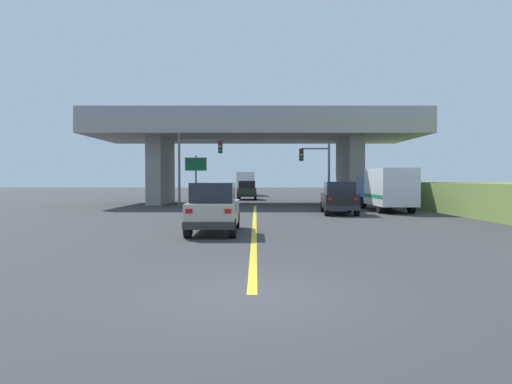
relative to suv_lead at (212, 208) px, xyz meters
name	(u,v)px	position (x,y,z in m)	size (l,w,h in m)	color
ground	(253,204)	(1.61, 21.45, -1.01)	(160.00, 160.00, 0.00)	#353538
overpass_bridge	(253,140)	(1.61, 21.45, 4.67)	(28.09, 10.38, 7.86)	gray
lane_divider_stripe	(253,222)	(1.61, 4.45, -1.01)	(0.20, 27.82, 0.01)	yellow
suv_lead	(212,208)	(0.00, 0.00, 0.00)	(1.90, 4.36, 2.02)	#B7B29E
suv_crossing	(337,198)	(6.86, 9.67, 0.00)	(2.32, 4.50, 2.02)	black
box_truck	(385,189)	(10.60, 12.21, 0.52)	(2.33, 6.65, 2.88)	navy
sedan_oncoming	(245,190)	(0.73, 29.66, 0.00)	(2.04, 4.69, 2.02)	#2D4C33
traffic_signal_nearside	(317,165)	(6.58, 16.58, 2.24)	(2.41, 0.36, 5.08)	#56595E
traffic_signal_farside	(192,159)	(-3.04, 15.74, 2.67)	(3.38, 0.36, 5.71)	#56595E
highway_sign	(194,168)	(-3.37, 19.24, 2.08)	(1.84, 0.17, 4.17)	#56595E
semi_truck_distant	(244,183)	(0.31, 41.83, 0.64)	(2.33, 7.26, 3.14)	red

